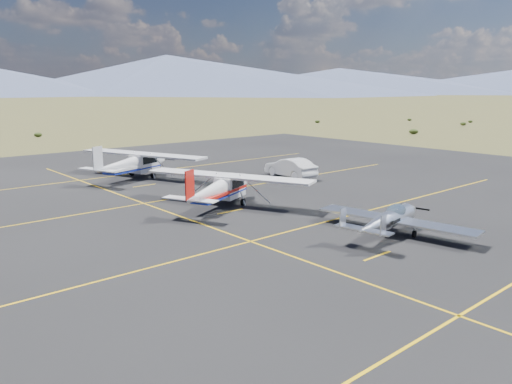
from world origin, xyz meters
name	(u,v)px	position (x,y,z in m)	size (l,w,h in m)	color
ground	(357,228)	(0.00, 0.00, 0.00)	(1600.00, 1600.00, 0.00)	#383D1C
apron	(271,206)	(0.00, 7.00, 0.00)	(72.00, 72.00, 0.02)	black
aircraft_low_wing	(390,219)	(0.20, -1.96, 0.91)	(6.35, 8.77, 1.89)	silver
aircraft_cessna	(220,187)	(-2.79, 8.82, 1.32)	(8.57, 11.28, 2.97)	white
aircraft_plain	(133,163)	(-2.30, 21.65, 1.40)	(8.74, 12.17, 3.14)	silver
sedan	(291,168)	(8.27, 13.55, 0.85)	(1.77, 5.08, 1.67)	silver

